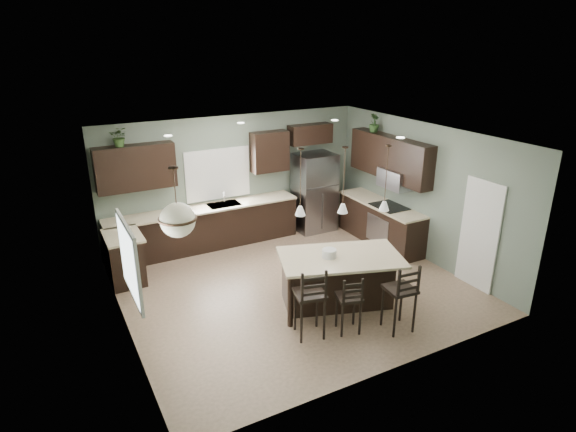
# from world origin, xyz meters

# --- Properties ---
(ground) EXTENTS (6.00, 6.00, 0.00)m
(ground) POSITION_xyz_m (0.00, 0.00, 0.00)
(ground) COLOR #9E8466
(ground) RESTS_ON ground
(pantry_door) EXTENTS (0.04, 0.82, 2.04)m
(pantry_door) POSITION_xyz_m (2.98, -1.55, 1.02)
(pantry_door) COLOR white
(pantry_door) RESTS_ON ground
(window_back) EXTENTS (1.35, 0.02, 1.00)m
(window_back) POSITION_xyz_m (-0.40, 2.73, 1.55)
(window_back) COLOR white
(window_back) RESTS_ON room_shell
(window_left) EXTENTS (0.02, 1.10, 1.00)m
(window_left) POSITION_xyz_m (-2.98, -0.80, 1.55)
(window_left) COLOR white
(window_left) RESTS_ON room_shell
(left_return_cabs) EXTENTS (0.60, 0.90, 0.90)m
(left_return_cabs) POSITION_xyz_m (-2.70, 1.70, 0.45)
(left_return_cabs) COLOR black
(left_return_cabs) RESTS_ON ground
(left_return_countertop) EXTENTS (0.66, 0.96, 0.04)m
(left_return_countertop) POSITION_xyz_m (-2.68, 1.70, 0.92)
(left_return_countertop) COLOR beige
(left_return_countertop) RESTS_ON left_return_cabs
(back_lower_cabs) EXTENTS (4.20, 0.60, 0.90)m
(back_lower_cabs) POSITION_xyz_m (-0.85, 2.45, 0.45)
(back_lower_cabs) COLOR black
(back_lower_cabs) RESTS_ON ground
(back_countertop) EXTENTS (4.20, 0.66, 0.04)m
(back_countertop) POSITION_xyz_m (-0.85, 2.43, 0.92)
(back_countertop) COLOR beige
(back_countertop) RESTS_ON back_lower_cabs
(sink_inset) EXTENTS (0.70, 0.45, 0.01)m
(sink_inset) POSITION_xyz_m (-0.40, 2.43, 0.94)
(sink_inset) COLOR gray
(sink_inset) RESTS_ON back_countertop
(faucet) EXTENTS (0.02, 0.02, 0.28)m
(faucet) POSITION_xyz_m (-0.40, 2.40, 1.08)
(faucet) COLOR silver
(faucet) RESTS_ON back_countertop
(back_upper_left) EXTENTS (1.55, 0.34, 0.90)m
(back_upper_left) POSITION_xyz_m (-2.15, 2.58, 1.95)
(back_upper_left) COLOR black
(back_upper_left) RESTS_ON room_shell
(back_upper_right) EXTENTS (0.85, 0.34, 0.90)m
(back_upper_right) POSITION_xyz_m (0.80, 2.58, 1.95)
(back_upper_right) COLOR black
(back_upper_right) RESTS_ON room_shell
(fridge_header) EXTENTS (1.05, 0.34, 0.45)m
(fridge_header) POSITION_xyz_m (1.85, 2.58, 2.25)
(fridge_header) COLOR black
(fridge_header) RESTS_ON room_shell
(right_lower_cabs) EXTENTS (0.60, 2.35, 0.90)m
(right_lower_cabs) POSITION_xyz_m (2.70, 0.87, 0.45)
(right_lower_cabs) COLOR black
(right_lower_cabs) RESTS_ON ground
(right_countertop) EXTENTS (0.66, 2.35, 0.04)m
(right_countertop) POSITION_xyz_m (2.68, 0.87, 0.92)
(right_countertop) COLOR beige
(right_countertop) RESTS_ON right_lower_cabs
(cooktop) EXTENTS (0.58, 0.75, 0.02)m
(cooktop) POSITION_xyz_m (2.68, 0.60, 0.94)
(cooktop) COLOR black
(cooktop) RESTS_ON right_countertop
(wall_oven_front) EXTENTS (0.01, 0.72, 0.60)m
(wall_oven_front) POSITION_xyz_m (2.40, 0.60, 0.45)
(wall_oven_front) COLOR gray
(wall_oven_front) RESTS_ON right_lower_cabs
(right_upper_cabs) EXTENTS (0.34, 2.35, 0.90)m
(right_upper_cabs) POSITION_xyz_m (2.83, 0.87, 1.95)
(right_upper_cabs) COLOR black
(right_upper_cabs) RESTS_ON room_shell
(microwave) EXTENTS (0.40, 0.75, 0.40)m
(microwave) POSITION_xyz_m (2.78, 0.60, 1.55)
(microwave) COLOR gray
(microwave) RESTS_ON right_upper_cabs
(refrigerator) EXTENTS (0.90, 0.74, 1.85)m
(refrigerator) POSITION_xyz_m (1.81, 2.28, 0.93)
(refrigerator) COLOR gray
(refrigerator) RESTS_ON ground
(kitchen_island) EXTENTS (2.30, 1.75, 0.92)m
(kitchen_island) POSITION_xyz_m (0.38, -0.95, 0.46)
(kitchen_island) COLOR black
(kitchen_island) RESTS_ON ground
(serving_dish) EXTENTS (0.24, 0.24, 0.14)m
(serving_dish) POSITION_xyz_m (0.19, -0.88, 0.99)
(serving_dish) COLOR silver
(serving_dish) RESTS_ON kitchen_island
(bar_stool_left) EXTENTS (0.53, 0.53, 1.20)m
(bar_stool_left) POSITION_xyz_m (-0.54, -1.48, 0.60)
(bar_stool_left) COLOR black
(bar_stool_left) RESTS_ON ground
(bar_stool_center) EXTENTS (0.46, 0.46, 1.00)m
(bar_stool_center) POSITION_xyz_m (0.06, -1.68, 0.50)
(bar_stool_center) COLOR black
(bar_stool_center) RESTS_ON ground
(bar_stool_right) EXTENTS (0.48, 0.48, 1.17)m
(bar_stool_right) POSITION_xyz_m (0.78, -2.00, 0.59)
(bar_stool_right) COLOR black
(bar_stool_right) RESTS_ON ground
(pendant_left) EXTENTS (0.17, 0.17, 1.10)m
(pendant_left) POSITION_xyz_m (-0.28, -0.72, 2.25)
(pendant_left) COLOR white
(pendant_left) RESTS_ON room_shell
(pendant_center) EXTENTS (0.17, 0.17, 1.10)m
(pendant_center) POSITION_xyz_m (0.38, -0.95, 2.25)
(pendant_center) COLOR white
(pendant_center) RESTS_ON room_shell
(pendant_right) EXTENTS (0.17, 0.17, 1.10)m
(pendant_right) POSITION_xyz_m (1.04, -1.17, 2.25)
(pendant_right) COLOR silver
(pendant_right) RESTS_ON room_shell
(chandelier) EXTENTS (0.53, 0.53, 0.99)m
(chandelier) POSITION_xyz_m (-2.30, -0.91, 2.30)
(chandelier) COLOR beige
(chandelier) RESTS_ON room_shell
(plant_back_left) EXTENTS (0.42, 0.39, 0.38)m
(plant_back_left) POSITION_xyz_m (-2.39, 2.55, 2.59)
(plant_back_left) COLOR #314E22
(plant_back_left) RESTS_ON back_upper_left
(plant_right_wall) EXTENTS (0.28, 0.28, 0.40)m
(plant_right_wall) POSITION_xyz_m (2.80, 1.44, 2.60)
(plant_right_wall) COLOR #2A4B21
(plant_right_wall) RESTS_ON right_upper_cabs
(room_shell) EXTENTS (6.00, 6.00, 6.00)m
(room_shell) POSITION_xyz_m (0.00, 0.00, 1.70)
(room_shell) COLOR slate
(room_shell) RESTS_ON ground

